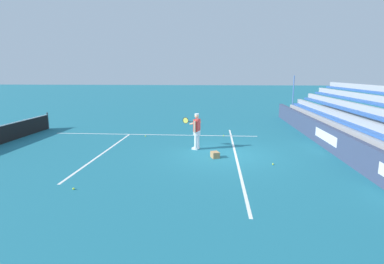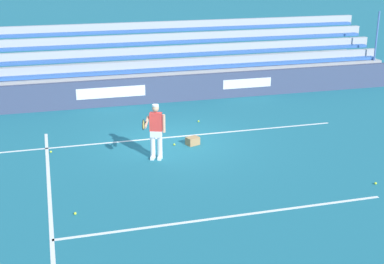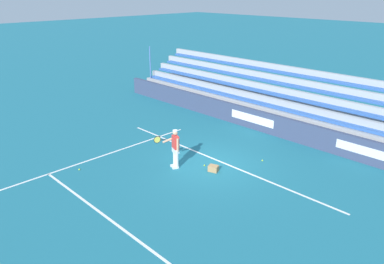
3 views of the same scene
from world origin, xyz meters
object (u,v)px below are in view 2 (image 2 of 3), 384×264
Objects in this scene: ball_box_cardboard at (193,141)px; tennis_ball_midcourt at (199,121)px; tennis_ball_far_right at (75,213)px; tennis_ball_on_baseline at (376,183)px; tennis_ball_near_player at (174,144)px; tennis_ball_by_box at (51,152)px; tennis_player at (156,131)px.

tennis_ball_midcourt is at bearing -110.75° from ball_box_cardboard.
tennis_ball_far_right is 1.00× the size of tennis_ball_on_baseline.
tennis_ball_far_right is 1.00× the size of tennis_ball_near_player.
ball_box_cardboard is 6.06× the size of tennis_ball_near_player.
tennis_ball_on_baseline is (-3.97, 4.39, -0.10)m from ball_box_cardboard.
ball_box_cardboard is 6.06× the size of tennis_ball_midcourt.
tennis_ball_by_box is at bearing -6.05° from ball_box_cardboard.
tennis_ball_midcourt is (-4.93, -6.28, 0.00)m from tennis_ball_far_right.
tennis_player is 1.54m from tennis_ball_near_player.
tennis_player is at bearing -130.54° from tennis_ball_far_right.
tennis_ball_on_baseline is (-8.49, 4.86, 0.00)m from tennis_ball_by_box.
tennis_ball_far_right and tennis_ball_by_box have the same top height.
ball_box_cardboard is 5.91m from tennis_ball_on_baseline.
tennis_ball_on_baseline and tennis_ball_midcourt have the same top height.
tennis_player is 3.51m from tennis_ball_by_box.
tennis_player is 25.98× the size of tennis_ball_on_baseline.
ball_box_cardboard is 6.06× the size of tennis_ball_far_right.
tennis_player is 25.98× the size of tennis_ball_near_player.
tennis_ball_by_box is at bearing -84.12° from tennis_ball_far_right.
tennis_ball_far_right is 4.50m from tennis_ball_by_box.
tennis_ball_near_player is (-3.92, 0.39, 0.00)m from tennis_ball_by_box.
tennis_ball_on_baseline is at bearing 132.13° from ball_box_cardboard.
tennis_ball_on_baseline is at bearing 147.02° from tennis_player.
tennis_ball_by_box is at bearing -29.82° from tennis_ball_on_baseline.
tennis_ball_by_box is (4.52, -0.48, -0.10)m from ball_box_cardboard.
tennis_ball_by_box is at bearing 18.57° from tennis_ball_midcourt.
tennis_ball_far_right is at bearing 51.90° from tennis_ball_midcourt.
tennis_ball_midcourt is at bearing -125.55° from tennis_player.
tennis_player is 1.84m from ball_box_cardboard.
ball_box_cardboard is at bearing 69.25° from tennis_ball_midcourt.
tennis_player is at bearing 32.45° from ball_box_cardboard.
tennis_ball_by_box is (3.11, -1.38, -0.86)m from tennis_player.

